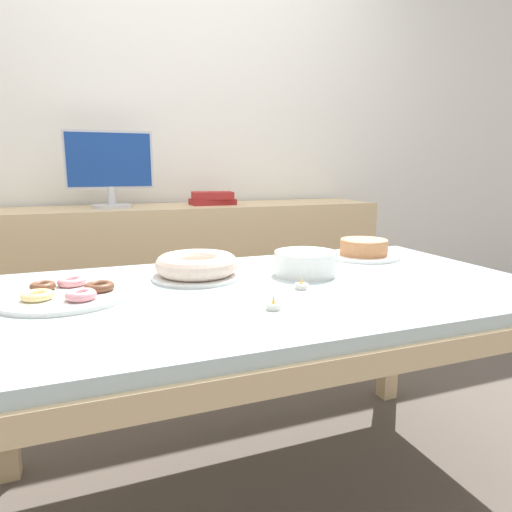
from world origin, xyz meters
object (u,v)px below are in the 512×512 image
at_px(book_stack, 212,198).
at_px(computer_monitor, 110,169).
at_px(cake_golden_bundt, 197,266).
at_px(tealight_left_edge, 301,286).
at_px(cake_chocolate_round, 364,250).
at_px(pastry_platter, 66,293).
at_px(tealight_near_front, 274,306).
at_px(tealight_near_cakes, 302,260).
at_px(plate_stack, 305,263).

bearing_deg(book_stack, computer_monitor, -179.85).
distance_m(computer_monitor, cake_golden_bundt, 1.04).
relative_size(book_stack, tealight_left_edge, 5.93).
distance_m(cake_chocolate_round, pastry_platter, 1.12).
bearing_deg(book_stack, tealight_left_edge, -93.48).
distance_m(computer_monitor, tealight_left_edge, 1.35).
bearing_deg(tealight_near_front, pastry_platter, 148.06).
bearing_deg(tealight_near_front, cake_golden_bundt, 103.88).
xyz_separation_m(computer_monitor, tealight_near_cakes, (0.62, -0.89, -0.34)).
height_order(cake_chocolate_round, plate_stack, plate_stack).
distance_m(plate_stack, tealight_left_edge, 0.19).
bearing_deg(tealight_near_cakes, computer_monitor, 125.06).
xyz_separation_m(cake_golden_bundt, tealight_near_front, (0.10, -0.40, -0.03)).
bearing_deg(tealight_left_edge, tealight_near_cakes, 62.65).
xyz_separation_m(book_stack, tealight_left_edge, (-0.07, -1.23, -0.18)).
relative_size(cake_chocolate_round, plate_stack, 1.37).
bearing_deg(tealight_near_cakes, tealight_left_edge, -117.35).
distance_m(computer_monitor, tealight_near_front, 1.45).
bearing_deg(cake_golden_bundt, pastry_platter, -166.64).
bearing_deg(cake_golden_bundt, tealight_near_cakes, 11.58).
xyz_separation_m(cake_chocolate_round, tealight_near_cakes, (-0.28, -0.01, -0.02)).
bearing_deg(cake_chocolate_round, pastry_platter, -170.20).
xyz_separation_m(cake_golden_bundt, plate_stack, (0.35, -0.09, 0.00)).
xyz_separation_m(pastry_platter, tealight_near_front, (0.50, -0.31, -0.00)).
xyz_separation_m(cake_chocolate_round, plate_stack, (-0.36, -0.19, 0.01)).
xyz_separation_m(cake_golden_bundt, pastry_platter, (-0.40, -0.09, -0.03)).
distance_m(book_stack, tealight_near_front, 1.41).
bearing_deg(cake_chocolate_round, tealight_near_front, -140.63).
xyz_separation_m(pastry_platter, plate_stack, (0.75, 0.01, 0.03)).
xyz_separation_m(book_stack, cake_chocolate_round, (0.38, -0.88, -0.16)).
relative_size(computer_monitor, tealight_near_front, 10.60).
height_order(computer_monitor, plate_stack, computer_monitor).
distance_m(pastry_platter, tealight_near_cakes, 0.85).
relative_size(book_stack, pastry_platter, 0.64).
xyz_separation_m(computer_monitor, book_stack, (0.52, 0.00, -0.15)).
relative_size(computer_monitor, tealight_near_cakes, 10.60).
relative_size(cake_golden_bundt, pastry_platter, 0.79).
distance_m(plate_stack, tealight_near_front, 0.41).
relative_size(tealight_left_edge, tealight_near_cakes, 1.00).
bearing_deg(tealight_left_edge, book_stack, 86.52).
distance_m(cake_golden_bundt, tealight_near_cakes, 0.44).
xyz_separation_m(cake_golden_bundt, tealight_left_edge, (0.26, -0.25, -0.03)).
height_order(plate_stack, tealight_near_front, plate_stack).
distance_m(cake_golden_bundt, tealight_left_edge, 0.36).
distance_m(book_stack, pastry_platter, 1.31).
distance_m(cake_chocolate_round, tealight_near_cakes, 0.28).
height_order(cake_golden_bundt, tealight_near_front, cake_golden_bundt).
relative_size(plate_stack, tealight_left_edge, 5.25).
xyz_separation_m(tealight_left_edge, tealight_near_front, (-0.16, -0.15, 0.00)).
bearing_deg(tealight_near_cakes, cake_chocolate_round, 1.76).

